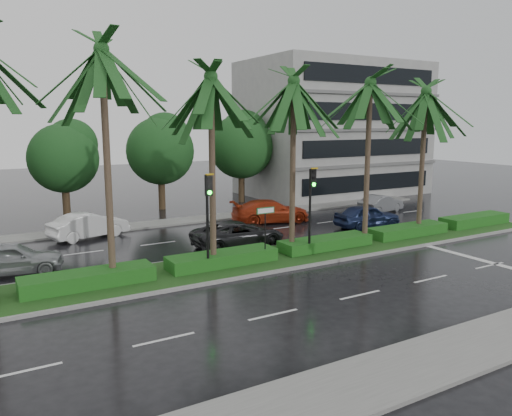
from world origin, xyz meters
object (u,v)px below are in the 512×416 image
street_sign (265,220)px  car_red (271,211)px  car_silver (11,258)px  car_blue (367,216)px  car_grey (381,204)px  car_white (89,225)px  signal_median_left (208,208)px  car_darkgrey (238,234)px

street_sign → car_red: bearing=56.7°
car_silver → car_blue: bearing=-82.1°
street_sign → car_silver: 11.44m
car_grey → car_blue: bearing=114.8°
car_red → car_blue: bearing=-122.3°
car_blue → car_grey: 5.66m
car_red → car_white: bearing=95.0°
signal_median_left → street_sign: 3.13m
street_sign → car_darkgrey: street_sign is taller
signal_median_left → car_red: (8.50, 8.55, -2.24)m
car_darkgrey → car_blue: bearing=-88.7°
street_sign → car_grey: bearing=26.9°
car_blue → signal_median_left: bearing=112.8°
car_blue → car_darkgrey: bearing=97.1°
car_blue → car_grey: size_ratio=1.07×
car_silver → signal_median_left: bearing=-112.1°
street_sign → car_white: bearing=121.4°
car_silver → car_red: size_ratio=0.82×
car_silver → car_red: car_red is taller
street_sign → car_silver: size_ratio=0.60×
car_white → car_red: 11.59m
car_darkgrey → car_red: 6.89m
signal_median_left → car_blue: size_ratio=1.01×
street_sign → car_white: street_sign is taller
car_grey → car_red: bearing=71.1°
car_darkgrey → signal_median_left: bearing=136.8°
car_white → car_darkgrey: (6.50, -6.21, -0.04)m
street_sign → car_red: size_ratio=0.49×
signal_median_left → car_silver: signal_median_left is taller
car_silver → car_darkgrey: car_silver is taller
car_white → car_blue: size_ratio=1.04×
car_blue → car_grey: bearing=-47.4°
car_darkgrey → car_blue: (9.50, 0.31, 0.03)m
street_sign → signal_median_left: bearing=-176.5°
car_blue → car_white: bearing=75.0°
car_white → street_sign: bearing=-164.4°
signal_median_left → car_grey: (17.50, 7.54, -2.33)m
car_darkgrey → car_silver: bearing=85.8°
car_red → car_grey: size_ratio=1.30×
car_red → car_grey: car_red is taller
signal_median_left → street_sign: bearing=3.5°
street_sign → car_grey: size_ratio=0.64×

